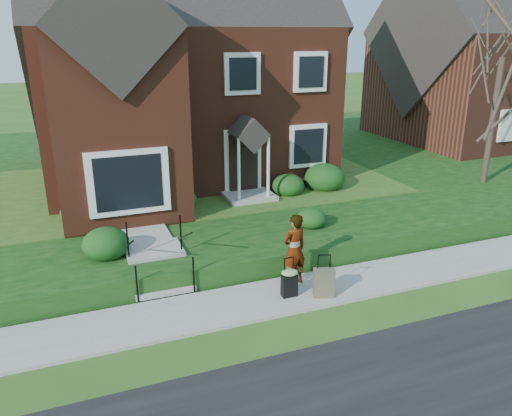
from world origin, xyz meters
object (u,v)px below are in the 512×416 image
front_steps (158,264)px  suitcase_olive (324,283)px  woman (294,250)px  suitcase_black (289,281)px

front_steps → suitcase_olive: (3.39, -2.25, -0.06)m
woman → suitcase_olive: (0.39, -0.80, -0.55)m
woman → suitcase_olive: size_ratio=1.76×
suitcase_olive → woman: bearing=133.5°
suitcase_black → suitcase_olive: (0.74, -0.28, -0.03)m
suitcase_olive → suitcase_black: bearing=176.8°
suitcase_black → suitcase_olive: suitcase_olive is taller
front_steps → suitcase_olive: bearing=-33.6°
front_steps → woman: size_ratio=1.13×
woman → suitcase_olive: 1.05m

